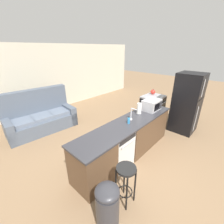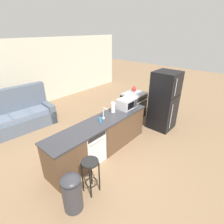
# 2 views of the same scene
# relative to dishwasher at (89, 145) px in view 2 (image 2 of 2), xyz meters

# --- Properties ---
(ground_plane) EXTENTS (24.00, 24.00, 0.00)m
(ground_plane) POSITION_rel_dishwasher_xyz_m (0.25, 0.00, -0.42)
(ground_plane) COLOR #896B4C
(wall_back) EXTENTS (10.00, 0.06, 2.60)m
(wall_back) POSITION_rel_dishwasher_xyz_m (0.55, 4.20, 0.88)
(wall_back) COLOR beige
(wall_back) RESTS_ON ground_plane
(kitchen_counter) EXTENTS (2.94, 0.66, 0.90)m
(kitchen_counter) POSITION_rel_dishwasher_xyz_m (0.49, 0.00, -0.00)
(kitchen_counter) COLOR brown
(kitchen_counter) RESTS_ON ground_plane
(dishwasher) EXTENTS (0.58, 0.61, 0.84)m
(dishwasher) POSITION_rel_dishwasher_xyz_m (0.00, 0.00, 0.00)
(dishwasher) COLOR silver
(dishwasher) RESTS_ON ground_plane
(stove_range) EXTENTS (0.76, 0.68, 0.90)m
(stove_range) POSITION_rel_dishwasher_xyz_m (2.60, 0.55, 0.03)
(stove_range) COLOR black
(stove_range) RESTS_ON ground_plane
(refrigerator) EXTENTS (0.72, 0.73, 1.80)m
(refrigerator) POSITION_rel_dishwasher_xyz_m (2.60, -0.55, 0.48)
(refrigerator) COLOR black
(refrigerator) RESTS_ON ground_plane
(microwave) EXTENTS (0.50, 0.37, 0.28)m
(microwave) POSITION_rel_dishwasher_xyz_m (1.43, -0.00, 0.62)
(microwave) COLOR #B7B7BC
(microwave) RESTS_ON kitchen_counter
(sink_faucet) EXTENTS (0.07, 0.18, 0.30)m
(sink_faucet) POSITION_rel_dishwasher_xyz_m (0.55, 0.03, 0.61)
(sink_faucet) COLOR silver
(sink_faucet) RESTS_ON kitchen_counter
(paper_towel_roll) EXTENTS (0.14, 0.14, 0.28)m
(paper_towel_roll) POSITION_rel_dishwasher_xyz_m (0.96, 0.09, 0.62)
(paper_towel_roll) COLOR #4C4C51
(paper_towel_roll) RESTS_ON kitchen_counter
(soap_bottle) EXTENTS (0.06, 0.06, 0.18)m
(soap_bottle) POSITION_rel_dishwasher_xyz_m (0.37, -0.03, 0.55)
(soap_bottle) COLOR #338CCC
(soap_bottle) RESTS_ON kitchen_counter
(kettle) EXTENTS (0.21, 0.17, 0.19)m
(kettle) POSITION_rel_dishwasher_xyz_m (2.77, 0.68, 0.56)
(kettle) COLOR red
(kettle) RESTS_ON stove_range
(bar_stool) EXTENTS (0.32, 0.32, 0.74)m
(bar_stool) POSITION_rel_dishwasher_xyz_m (-0.59, -0.71, 0.11)
(bar_stool) COLOR black
(bar_stool) RESTS_ON ground_plane
(trash_bin) EXTENTS (0.35, 0.35, 0.74)m
(trash_bin) POSITION_rel_dishwasher_xyz_m (-1.05, -0.74, -0.04)
(trash_bin) COLOR #333338
(trash_bin) RESTS_ON ground_plane
(couch) EXTENTS (2.07, 1.07, 1.27)m
(couch) POSITION_rel_dishwasher_xyz_m (-0.42, 2.85, -0.03)
(couch) COLOR #515B6B
(couch) RESTS_ON ground_plane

